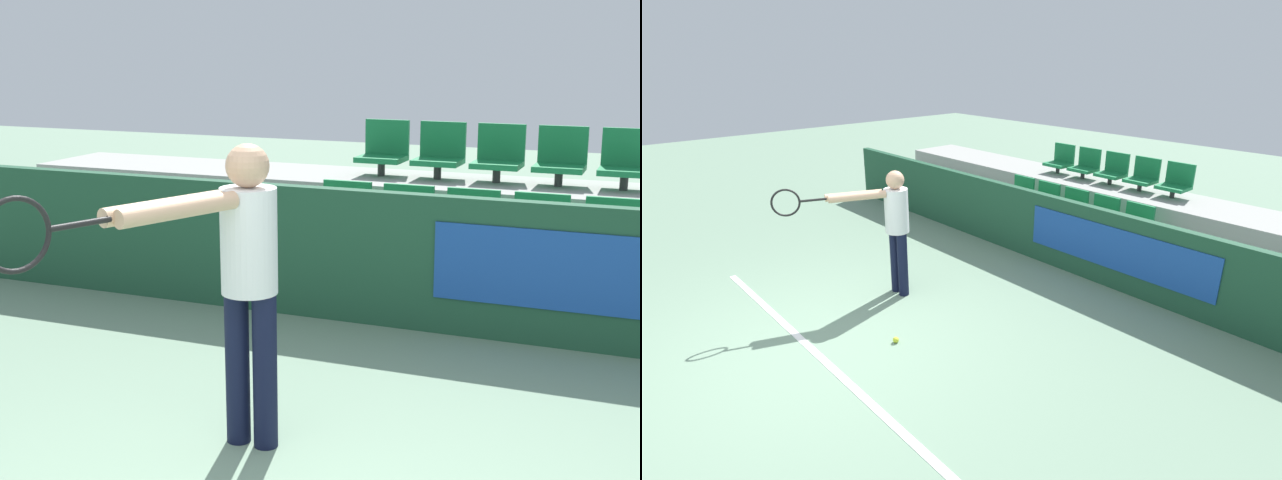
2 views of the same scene
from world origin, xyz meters
The scene contains 17 objects.
ground_plane centered at (0.00, 0.00, 0.00)m, with size 30.00×30.00×0.00m, color gray.
court_baseline centered at (0.00, -0.05, 0.00)m, with size 4.90×0.08×0.01m.
barrier_wall centered at (0.03, 3.63, 0.51)m, with size 9.65×0.14×1.02m.
bleacher_tier_front centered at (0.00, 4.24, 0.21)m, with size 9.25×1.07×0.43m.
bleacher_tier_middle centered at (0.00, 5.31, 0.43)m, with size 9.25×1.07×0.86m.
stadium_chair_0 centered at (-1.09, 4.36, 0.66)m, with size 0.43×0.37×0.51m.
stadium_chair_1 centered at (-0.54, 4.36, 0.66)m, with size 0.43×0.37×0.51m.
stadium_chair_2 centered at (0.00, 4.36, 0.66)m, with size 0.43×0.37×0.51m.
stadium_chair_3 centered at (0.54, 4.36, 0.66)m, with size 0.43×0.37×0.51m.
stadium_chair_4 centered at (1.09, 4.36, 0.66)m, with size 0.43×0.37×0.51m.
stadium_chair_5 centered at (-1.09, 5.43, 1.09)m, with size 0.43×0.37×0.51m.
stadium_chair_6 centered at (-0.54, 5.43, 1.09)m, with size 0.43×0.37×0.51m.
stadium_chair_7 centered at (0.00, 5.43, 1.09)m, with size 0.43×0.37×0.51m.
stadium_chair_8 centered at (0.54, 5.43, 1.09)m, with size 0.43×0.37×0.51m.
stadium_chair_9 centered at (1.09, 5.43, 1.09)m, with size 0.43×0.37×0.51m.
tennis_player centered at (-0.51, 1.34, 0.99)m, with size 0.67×1.49×1.61m.
tennis_ball centered at (0.47, 0.69, 0.03)m, with size 0.07×0.07×0.07m.
Camera 2 is at (4.41, -1.87, 2.96)m, focal length 28.00 mm.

